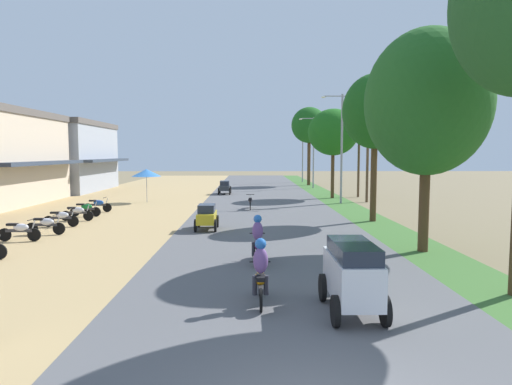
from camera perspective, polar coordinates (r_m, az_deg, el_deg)
The scene contains 23 objects.
shophouse_far at distance 49.44m, azimuth -23.41°, elevation 4.17°, with size 9.59×11.90×6.90m.
parked_motorbike_second at distance 21.70m, azimuth -27.47°, elevation -4.17°, with size 1.80×0.54×0.94m.
parked_motorbike_third at distance 22.93m, azimuth -24.84°, elevation -3.61°, with size 1.80×0.54×0.94m.
parked_motorbike_fourth at distance 25.08m, azimuth -23.20°, elevation -2.85°, with size 1.80×0.54×0.94m.
parked_motorbike_fifth at distance 26.91m, azimuth -21.46°, elevation -2.29°, with size 1.80×0.54×0.94m.
parked_motorbike_sixth at distance 28.57m, azimuth -20.55°, elevation -1.86°, with size 1.80×0.54×0.94m.
parked_motorbike_seventh at distance 30.51m, azimuth -19.21°, elevation -1.40°, with size 1.80×0.54×0.94m.
vendor_umbrella at distance 35.35m, azimuth -13.56°, elevation 2.42°, with size 2.20×2.20×2.52m.
median_tree_second at distance 18.31m, azimuth 20.67°, elevation 10.49°, with size 4.59×4.59×8.32m.
median_tree_third at distance 25.69m, azimuth 14.69°, elevation 9.73°, with size 3.52×3.52×7.99m.
median_tree_fourth at distance 38.35m, azimuth 9.64°, elevation 7.44°, with size 4.16×4.16×7.37m.
median_tree_fifth at distance 53.49m, azimuth 6.69°, elevation 8.33°, with size 4.12×4.12×9.03m.
streetlamp_near at distance 34.37m, azimuth 10.70°, elevation 6.36°, with size 3.16×0.20×8.04m.
streetlamp_mid at distance 49.06m, azimuth 7.22°, elevation 5.65°, with size 3.16×0.20×7.54m.
streetlamp_far at distance 59.01m, azimuth 5.87°, elevation 5.46°, with size 3.16×0.20×7.37m.
utility_pole_near at distance 36.06m, azimuth 13.83°, elevation 5.95°, with size 1.80×0.20×8.62m.
utility_pole_far at distance 40.13m, azimuth 12.79°, elevation 6.40°, with size 1.80×0.20×9.38m.
car_van_white at distance 10.89m, azimuth 11.93°, elevation -9.83°, with size 1.19×2.41×1.67m.
car_hatchback_yellow at distance 22.25m, azimuth -6.18°, elevation -2.92°, with size 1.04×2.00×1.23m.
car_sedan_charcoal at distance 41.46m, azimuth -3.94°, elevation 0.73°, with size 1.10×2.26×1.19m.
motorbike_foreground_rider at distance 11.30m, azimuth 0.56°, elevation -10.06°, with size 0.54×1.80×1.66m.
motorbike_ahead_second at distance 15.38m, azimuth 0.20°, elevation -6.02°, with size 0.54×1.80×1.66m.
motorbike_ahead_third at distance 30.24m, azimuth -0.73°, elevation -1.14°, with size 0.54×1.80×0.94m.
Camera 1 is at (-0.99, -5.74, 3.78)m, focal length 31.94 mm.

